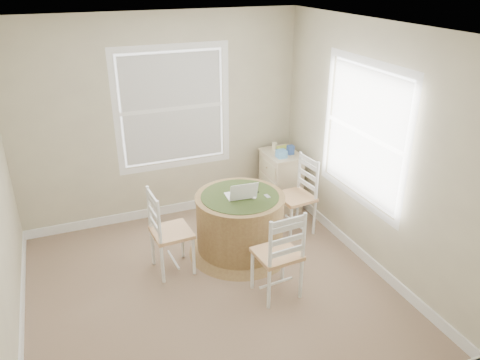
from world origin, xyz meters
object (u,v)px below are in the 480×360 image
chair_near (277,253)px  corner_chest (281,180)px  round_table (240,221)px  laptop (241,195)px  chair_right (295,197)px  chair_left (171,232)px

chair_near → corner_chest: bearing=-121.9°
round_table → corner_chest: (0.94, 0.85, -0.00)m
round_table → corner_chest: 1.27m
laptop → chair_right: bearing=-161.6°
chair_left → chair_near: size_ratio=1.00×
round_table → laptop: laptop is taller
round_table → corner_chest: corner_chest is taller
chair_near → chair_right: (0.75, 1.03, 0.00)m
chair_right → corner_chest: size_ratio=1.21×
laptop → corner_chest: bearing=-133.0°
chair_left → corner_chest: size_ratio=1.21×
round_table → chair_left: size_ratio=1.25×
round_table → chair_near: bearing=-89.7°
chair_left → corner_chest: bearing=-66.2°
chair_near → corner_chest: (0.89, 1.70, -0.08)m
round_table → chair_near: (0.05, -0.85, 0.08)m
chair_left → chair_right: (1.62, 0.24, 0.00)m
chair_left → laptop: chair_left is taller
round_table → chair_left: 0.82m
corner_chest → chair_right: bearing=-102.0°
chair_right → laptop: 0.87m
chair_right → corner_chest: 0.69m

